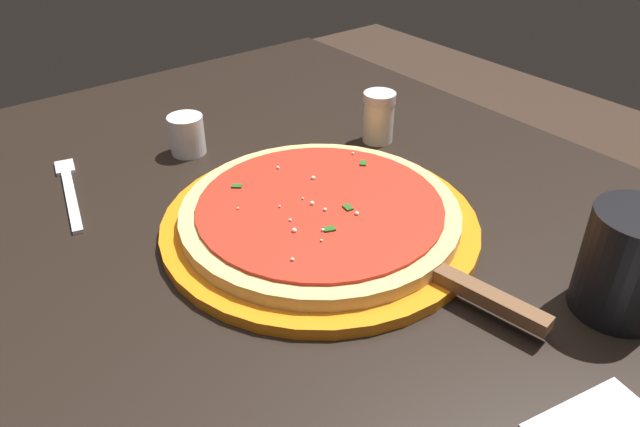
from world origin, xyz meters
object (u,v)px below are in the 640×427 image
(serving_plate, at_px, (320,223))
(parmesan_shaker, at_px, (379,117))
(fork, at_px, (69,189))
(pizza_server, at_px, (447,279))
(cup_tall_drink, at_px, (628,263))
(pizza, at_px, (320,211))
(cup_small_sauce, at_px, (187,135))

(serving_plate, relative_size, parmesan_shaker, 4.89)
(fork, relative_size, parmesan_shaker, 2.50)
(pizza_server, height_order, cup_tall_drink, cup_tall_drink)
(pizza, distance_m, parmesan_shaker, 0.24)
(parmesan_shaker, bearing_deg, cup_small_sauce, -119.89)
(fork, bearing_deg, cup_tall_drink, 32.08)
(cup_tall_drink, bearing_deg, pizza_server, -135.73)
(cup_tall_drink, xyz_separation_m, parmesan_shaker, (-0.41, 0.07, -0.02))
(cup_tall_drink, relative_size, parmesan_shaker, 1.46)
(serving_plate, xyz_separation_m, parmesan_shaker, (-0.13, 0.21, 0.03))
(cup_small_sauce, height_order, fork, cup_small_sauce)
(pizza_server, bearing_deg, fork, -151.91)
(pizza, height_order, parmesan_shaker, parmesan_shaker)
(serving_plate, distance_m, pizza_server, 0.17)
(serving_plate, height_order, cup_small_sauce, cup_small_sauce)
(parmesan_shaker, bearing_deg, pizza_server, -31.12)
(serving_plate, relative_size, cup_small_sauce, 6.59)
(serving_plate, height_order, cup_tall_drink, cup_tall_drink)
(cup_small_sauce, xyz_separation_m, parmesan_shaker, (0.14, 0.24, 0.01))
(pizza_server, xyz_separation_m, fork, (-0.43, -0.23, -0.02))
(pizza, relative_size, cup_small_sauce, 5.77)
(cup_tall_drink, height_order, fork, cup_tall_drink)
(cup_tall_drink, relative_size, fork, 0.58)
(serving_plate, distance_m, parmesan_shaker, 0.24)
(serving_plate, relative_size, pizza_server, 1.61)
(serving_plate, distance_m, fork, 0.33)
(cup_small_sauce, distance_m, parmesan_shaker, 0.27)
(pizza, relative_size, parmesan_shaker, 4.29)
(serving_plate, distance_m, cup_small_sauce, 0.27)
(pizza, bearing_deg, cup_tall_drink, 26.48)
(serving_plate, distance_m, pizza, 0.02)
(pizza, distance_m, cup_tall_drink, 0.32)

